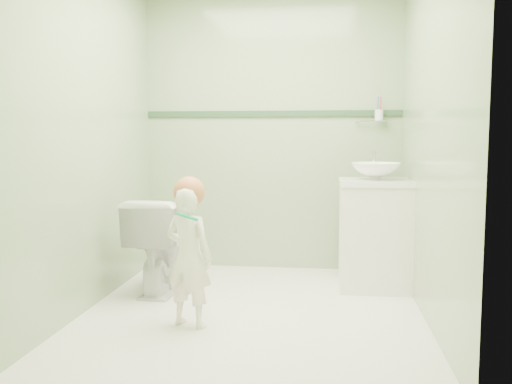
# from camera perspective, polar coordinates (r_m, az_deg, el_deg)

# --- Properties ---
(ground) EXTENTS (2.50, 2.50, 0.00)m
(ground) POSITION_cam_1_polar(r_m,az_deg,el_deg) (3.74, -0.30, -12.22)
(ground) COLOR silver
(ground) RESTS_ON ground
(room_shell) EXTENTS (2.50, 2.54, 2.40)m
(room_shell) POSITION_cam_1_polar(r_m,az_deg,el_deg) (3.55, -0.31, 6.51)
(room_shell) COLOR #90B07D
(room_shell) RESTS_ON ground
(trim_stripe) EXTENTS (2.20, 0.02, 0.05)m
(trim_stripe) POSITION_cam_1_polar(r_m,az_deg,el_deg) (4.79, 1.66, 8.10)
(trim_stripe) COLOR #2B4A2F
(trim_stripe) RESTS_ON room_shell
(vanity) EXTENTS (0.52, 0.50, 0.80)m
(vanity) POSITION_cam_1_polar(r_m,az_deg,el_deg) (4.31, 12.14, -4.45)
(vanity) COLOR white
(vanity) RESTS_ON ground
(counter) EXTENTS (0.54, 0.52, 0.04)m
(counter) POSITION_cam_1_polar(r_m,az_deg,el_deg) (4.25, 12.25, 0.99)
(counter) COLOR white
(counter) RESTS_ON vanity
(basin) EXTENTS (0.37, 0.37, 0.13)m
(basin) POSITION_cam_1_polar(r_m,az_deg,el_deg) (4.25, 12.28, 2.12)
(basin) COLOR white
(basin) RESTS_ON counter
(faucet) EXTENTS (0.03, 0.13, 0.18)m
(faucet) POSITION_cam_1_polar(r_m,az_deg,el_deg) (4.43, 12.09, 3.30)
(faucet) COLOR silver
(faucet) RESTS_ON counter
(cup_holder) EXTENTS (0.26, 0.07, 0.21)m
(cup_holder) POSITION_cam_1_polar(r_m,az_deg,el_deg) (4.73, 12.52, 7.74)
(cup_holder) COLOR silver
(cup_holder) RESTS_ON room_shell
(toilet) EXTENTS (0.42, 0.71, 0.71)m
(toilet) POSITION_cam_1_polar(r_m,az_deg,el_deg) (4.19, -9.69, -5.35)
(toilet) COLOR white
(toilet) RESTS_ON ground
(toddler) EXTENTS (0.36, 0.29, 0.85)m
(toddler) POSITION_cam_1_polar(r_m,az_deg,el_deg) (3.38, -6.96, -6.68)
(toddler) COLOR white
(toddler) RESTS_ON ground
(hair_cap) EXTENTS (0.19, 0.19, 0.19)m
(hair_cap) POSITION_cam_1_polar(r_m,az_deg,el_deg) (3.34, -6.94, -0.01)
(hair_cap) COLOR #C16D3E
(hair_cap) RESTS_ON toddler
(teal_toothbrush) EXTENTS (0.11, 0.14, 0.08)m
(teal_toothbrush) POSITION_cam_1_polar(r_m,az_deg,el_deg) (3.19, -7.13, -2.48)
(teal_toothbrush) COLOR #069C66
(teal_toothbrush) RESTS_ON toddler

